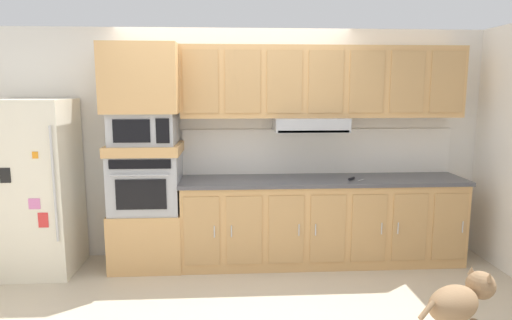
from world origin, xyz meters
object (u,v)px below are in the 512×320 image
Objects in this scene: refrigerator at (35,187)px; screwdriver at (352,179)px; dog at (460,303)px; microwave at (144,128)px; built_in_oven at (146,182)px.

screwdriver is at bearing -0.66° from refrigerator.
screwdriver is (3.24, -0.04, 0.05)m from refrigerator.
microwave is at bearing 116.09° from dog.
dog is at bearing -26.74° from refrigerator.
built_in_oven is at bearing 116.09° from dog.
microwave is (1.10, 0.07, 0.58)m from refrigerator.
built_in_oven is (1.10, 0.07, 0.02)m from refrigerator.
screwdriver is at bearing -2.80° from built_in_oven.
built_in_oven is 2.14m from screwdriver.
refrigerator is 1.10m from built_in_oven.
refrigerator is 10.45× the size of screwdriver.
microwave reaches higher than screwdriver.
refrigerator reaches higher than built_in_oven.
refrigerator is 2.73× the size of microwave.
built_in_oven reaches higher than screwdriver.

